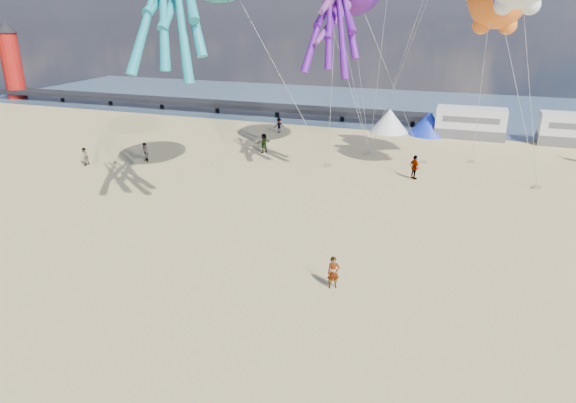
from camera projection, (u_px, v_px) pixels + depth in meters
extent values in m
plane|color=#D3BD7A|center=(267.00, 379.00, 17.97)|extent=(120.00, 120.00, 0.00)
plane|color=#3A5570|center=(422.00, 108.00, 66.52)|extent=(120.00, 120.00, 0.00)
cube|color=black|center=(189.00, 102.00, 65.11)|extent=(60.00, 3.00, 0.50)
cylinder|color=#A5140F|center=(12.00, 66.00, 72.53)|extent=(2.60, 2.60, 9.00)
cube|color=silver|center=(470.00, 123.00, 50.90)|extent=(6.60, 2.50, 3.00)
cone|color=white|center=(389.00, 120.00, 53.48)|extent=(4.00, 4.00, 2.40)
cone|color=#1933CC|center=(429.00, 123.00, 52.24)|extent=(4.00, 4.00, 2.40)
imported|color=tan|center=(333.00, 273.00, 23.60)|extent=(0.68, 0.59, 1.56)
imported|color=#7F6659|center=(84.00, 157.00, 42.16)|extent=(0.50, 0.74, 1.49)
imported|color=#7F6659|center=(279.00, 125.00, 53.17)|extent=(0.95, 0.89, 1.55)
imported|color=#7F6659|center=(415.00, 167.00, 38.68)|extent=(1.32, 1.35, 1.86)
imported|color=#7F6659|center=(264.00, 143.00, 45.84)|extent=(0.90, 1.09, 1.75)
imported|color=#7F6659|center=(145.00, 152.00, 43.17)|extent=(0.94, 0.87, 1.61)
cube|color=gray|center=(328.00, 165.00, 42.05)|extent=(0.50, 0.35, 0.22)
cube|color=gray|center=(423.00, 162.00, 43.00)|extent=(0.50, 0.35, 0.22)
cube|color=gray|center=(537.00, 187.00, 36.90)|extent=(0.50, 0.35, 0.22)
cube|color=gray|center=(472.00, 162.00, 43.01)|extent=(0.50, 0.35, 0.22)
cube|color=gray|center=(369.00, 154.00, 45.37)|extent=(0.50, 0.35, 0.22)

